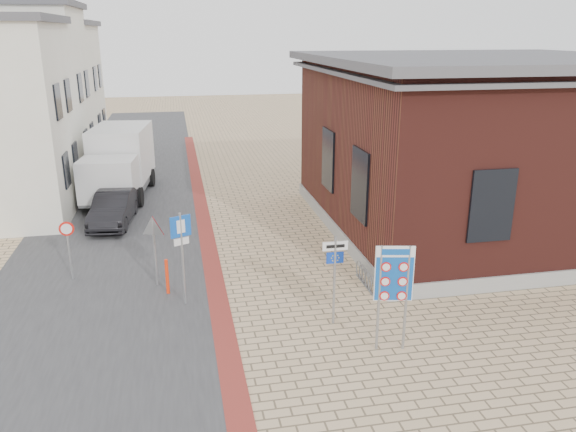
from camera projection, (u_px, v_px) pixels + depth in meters
name	position (u px, v px, depth m)	size (l,w,h in m)	color
ground	(298.00, 327.00, 15.23)	(120.00, 120.00, 0.00)	tan
road_strip	(128.00, 192.00, 28.17)	(7.00, 60.00, 0.02)	#38383A
curb_strip	(203.00, 218.00, 24.16)	(0.60, 40.00, 0.02)	maroon
brick_building	(481.00, 141.00, 22.34)	(13.00, 13.00, 6.80)	gray
townhouse_mid	(12.00, 96.00, 28.52)	(7.40, 6.40, 9.10)	silver
townhouse_far	(39.00, 92.00, 34.23)	(7.40, 6.40, 8.30)	silver
bike_rack	(365.00, 277.00, 17.69)	(0.08, 1.80, 0.60)	slate
sedan	(114.00, 208.00, 23.28)	(1.42, 4.08, 1.35)	black
box_truck	(119.00, 162.00, 27.04)	(3.20, 6.46, 3.25)	slate
border_sign	(394.00, 276.00, 13.59)	(0.94, 0.24, 2.78)	gray
essen_sign	(335.00, 266.00, 14.93)	(0.69, 0.07, 2.55)	gray
parking_sign	(182.00, 242.00, 15.93)	(0.58, 0.29, 2.82)	gray
yield_sign	(154.00, 235.00, 17.25)	(0.77, 0.33, 2.25)	gray
speed_sign	(68.00, 242.00, 17.80)	(0.47, 0.07, 1.97)	gray
bollard	(167.00, 277.00, 17.01)	(0.10, 0.10, 1.13)	#FF320D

